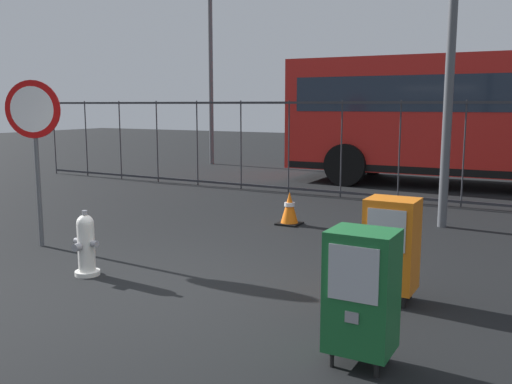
# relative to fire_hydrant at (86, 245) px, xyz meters

# --- Properties ---
(ground_plane) EXTENTS (60.00, 60.00, 0.00)m
(ground_plane) POSITION_rel_fire_hydrant_xyz_m (1.21, 0.02, -0.35)
(ground_plane) COLOR black
(fire_hydrant) EXTENTS (0.33, 0.32, 0.75)m
(fire_hydrant) POSITION_rel_fire_hydrant_xyz_m (0.00, 0.00, 0.00)
(fire_hydrant) COLOR silver
(fire_hydrant) RESTS_ON ground_plane
(newspaper_box_primary) EXTENTS (0.48, 0.42, 1.02)m
(newspaper_box_primary) POSITION_rel_fire_hydrant_xyz_m (3.42, -0.64, 0.22)
(newspaper_box_primary) COLOR black
(newspaper_box_primary) RESTS_ON ground_plane
(newspaper_box_secondary) EXTENTS (0.48, 0.42, 1.02)m
(newspaper_box_secondary) POSITION_rel_fire_hydrant_xyz_m (3.23, 0.83, 0.22)
(newspaper_box_secondary) COLOR black
(newspaper_box_secondary) RESTS_ON ground_plane
(stop_sign) EXTENTS (0.71, 0.31, 2.23)m
(stop_sign) POSITION_rel_fire_hydrant_xyz_m (-1.52, 0.65, 1.25)
(stop_sign) COLOR #4C4F54
(stop_sign) RESTS_ON ground_plane
(traffic_cone) EXTENTS (0.36, 0.36, 0.53)m
(traffic_cone) POSITION_rel_fire_hydrant_xyz_m (0.84, 3.55, -0.09)
(traffic_cone) COLOR black
(traffic_cone) RESTS_ON ground_plane
(fence_barrier) EXTENTS (18.03, 0.04, 2.00)m
(fence_barrier) POSITION_rel_fire_hydrant_xyz_m (1.21, 6.51, 0.67)
(fence_barrier) COLOR #2D2D33
(fence_barrier) RESTS_ON ground_plane
(street_light_near_left) EXTENTS (0.32, 0.32, 8.73)m
(street_light_near_left) POSITION_rel_fire_hydrant_xyz_m (-5.36, 10.73, 4.60)
(street_light_near_left) COLOR #4C4F54
(street_light_near_left) RESTS_ON ground_plane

